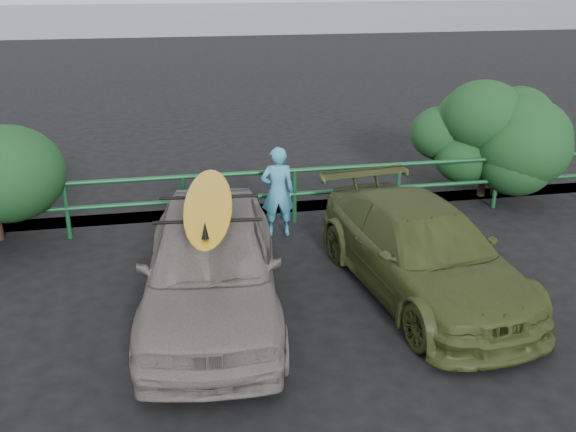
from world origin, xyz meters
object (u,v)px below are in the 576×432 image
at_px(olive_vehicle, 422,251).
at_px(sedan, 211,263).
at_px(surfboard, 208,204).
at_px(man, 278,192).
at_px(guardrail, 240,199).

bearing_deg(olive_vehicle, sedan, 175.09).
bearing_deg(sedan, surfboard, -84.23).
bearing_deg(sedan, man, 67.92).
bearing_deg(surfboard, man, 67.92).
distance_m(guardrail, olive_vehicle, 3.75).
relative_size(guardrail, olive_vehicle, 3.17).
xyz_separation_m(sedan, olive_vehicle, (3.01, 0.09, -0.12)).
distance_m(olive_vehicle, surfboard, 3.16).
xyz_separation_m(olive_vehicle, man, (-1.64, 2.48, 0.16)).
height_order(man, surfboard, surfboard).
relative_size(olive_vehicle, man, 2.77).
bearing_deg(guardrail, man, -41.49).
relative_size(guardrail, man, 8.76).
height_order(olive_vehicle, surfboard, surfboard).
bearing_deg(man, guardrail, -37.88).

